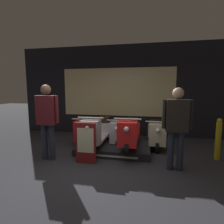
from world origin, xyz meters
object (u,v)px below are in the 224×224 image
(scooter_display_left, at_px, (99,131))
(scooter_backrow_1, at_px, (122,131))
(person_left_browsing, at_px, (47,116))
(scooter_backrow_2, at_px, (156,133))
(price_sign_board, at_px, (86,143))
(scooter_display_right, at_px, (130,132))
(street_bollard, at_px, (218,139))
(person_right_browsing, at_px, (177,122))
(scooter_backrow_0, at_px, (90,130))

(scooter_display_left, xyz_separation_m, scooter_backrow_1, (0.52, 0.78, -0.18))
(scooter_backrow_1, bearing_deg, person_left_browsing, -132.68)
(person_left_browsing, bearing_deg, scooter_backrow_2, 32.84)
(price_sign_board, bearing_deg, scooter_display_right, 45.37)
(scooter_display_right, distance_m, street_bollard, 2.07)
(scooter_display_left, height_order, person_right_browsing, person_right_browsing)
(person_left_browsing, distance_m, person_right_browsing, 2.85)
(scooter_backrow_0, distance_m, person_right_browsing, 2.95)
(person_left_browsing, bearing_deg, person_right_browsing, 0.00)
(scooter_backrow_1, xyz_separation_m, person_left_browsing, (-1.51, -1.64, 0.69))
(scooter_backrow_1, relative_size, person_left_browsing, 1.02)
(scooter_display_left, bearing_deg, person_right_browsing, -24.73)
(scooter_backrow_2, height_order, street_bollard, street_bollard)
(scooter_backrow_0, height_order, street_bollard, street_bollard)
(person_left_browsing, xyz_separation_m, person_right_browsing, (2.85, 0.00, -0.05))
(scooter_backrow_1, distance_m, person_left_browsing, 2.34)
(scooter_display_right, height_order, scooter_backrow_1, scooter_display_right)
(scooter_display_left, distance_m, scooter_display_right, 0.85)
(person_right_browsing, bearing_deg, person_left_browsing, 180.00)
(scooter_backrow_0, height_order, scooter_backrow_2, same)
(scooter_display_right, bearing_deg, person_left_browsing, -155.08)
(scooter_display_left, distance_m, scooter_backrow_1, 0.96)
(scooter_display_right, xyz_separation_m, street_bollard, (2.06, -0.11, -0.04))
(scooter_backrow_1, xyz_separation_m, scooter_backrow_2, (1.03, 0.00, 0.00))
(scooter_display_left, bearing_deg, scooter_backrow_1, 56.27)
(scooter_backrow_0, xyz_separation_m, scooter_backrow_2, (2.06, 0.00, 0.00))
(scooter_display_right, height_order, person_left_browsing, person_left_browsing)
(scooter_backrow_1, bearing_deg, scooter_display_right, -67.20)
(street_bollard, bearing_deg, scooter_backrow_1, 159.43)
(scooter_display_right, bearing_deg, scooter_display_left, 180.00)
(scooter_display_left, bearing_deg, price_sign_board, -92.76)
(scooter_backrow_2, bearing_deg, person_right_browsing, -79.43)
(scooter_backrow_0, xyz_separation_m, person_right_browsing, (2.36, -1.64, 0.64))
(person_left_browsing, bearing_deg, street_bollard, 10.76)
(scooter_display_right, distance_m, person_right_browsing, 1.40)
(scooter_display_right, distance_m, scooter_backrow_0, 1.58)
(scooter_backrow_2, bearing_deg, person_left_browsing, -147.16)
(person_left_browsing, relative_size, person_right_browsing, 1.04)
(scooter_display_left, xyz_separation_m, price_sign_board, (-0.04, -0.91, -0.07))
(scooter_display_right, xyz_separation_m, person_left_browsing, (-1.84, -0.86, 0.51))
(scooter_backrow_0, xyz_separation_m, scooter_backrow_1, (1.03, 0.00, 0.00))
(scooter_backrow_2, bearing_deg, scooter_backrow_1, 180.00)
(scooter_display_right, height_order, scooter_backrow_0, scooter_display_right)
(person_left_browsing, bearing_deg, price_sign_board, -3.19)
(street_bollard, bearing_deg, scooter_display_right, 176.84)
(scooter_backrow_2, relative_size, price_sign_board, 1.93)
(scooter_display_left, relative_size, scooter_backrow_1, 1.00)
(scooter_display_left, xyz_separation_m, street_bollard, (2.92, -0.11, -0.04))
(person_left_browsing, distance_m, street_bollard, 4.01)
(person_left_browsing, bearing_deg, scooter_backrow_1, 47.32)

